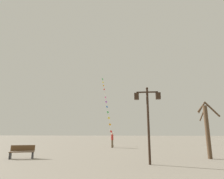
{
  "coord_description": "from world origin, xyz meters",
  "views": [
    {
      "loc": [
        1.0,
        -1.88,
        1.79
      ],
      "look_at": [
        -1.94,
        24.59,
        7.75
      ],
      "focal_mm": 30.59,
      "sensor_mm": 36.0,
      "label": 1
    }
  ],
  "objects": [
    {
      "name": "park_bench",
      "position": [
        -6.74,
        11.2,
        0.45
      ],
      "size": [
        1.66,
        0.92,
        0.89
      ],
      "rotation": [
        0.0,
        0.0,
        0.32
      ],
      "color": "brown",
      "rests_on": "ground_plane"
    },
    {
      "name": "kite_train",
      "position": [
        -3.53,
        30.12,
        6.77
      ],
      "size": [
        3.98,
        14.15,
        13.02
      ],
      "color": "brown",
      "rests_on": "ground_plane"
    },
    {
      "name": "kite_flyer",
      "position": [
        -1.56,
        21.42,
        0.9
      ],
      "size": [
        0.32,
        0.63,
        1.71
      ],
      "rotation": [
        0.0,
        0.0,
        1.8
      ],
      "color": "brown",
      "rests_on": "ground_plane"
    },
    {
      "name": "ground_plane",
      "position": [
        0.0,
        20.0,
        0.0
      ],
      "size": [
        160.0,
        160.0,
        0.0
      ],
      "primitive_type": "plane",
      "color": "gray"
    },
    {
      "name": "bare_tree",
      "position": [
        6.2,
        12.56,
        2.06
      ],
      "size": [
        1.34,
        1.4,
        3.98
      ],
      "color": "#4C3826",
      "rests_on": "ground_plane"
    },
    {
      "name": "twin_lantern_lamp_post",
      "position": [
        1.88,
        9.68,
        3.12
      ],
      "size": [
        1.57,
        0.28,
        4.48
      ],
      "color": "black",
      "rests_on": "ground_plane"
    }
  ]
}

